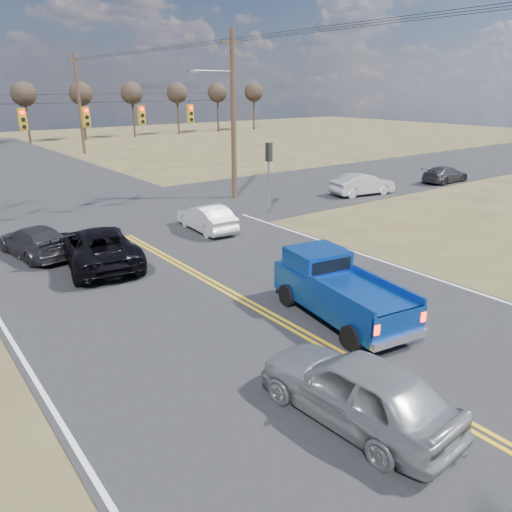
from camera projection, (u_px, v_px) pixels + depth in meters
ground at (343, 356)px, 13.17m from camera, size 160.00×160.00×0.00m
road_main at (166, 258)px, 20.73m from camera, size 14.00×120.00×0.02m
road_cross at (97, 219)px, 26.77m from camera, size 120.00×12.00×0.02m
signal_gantry at (98, 122)px, 25.26m from camera, size 19.60×4.83×10.00m
utility_poles at (93, 120)px, 24.33m from camera, size 19.60×58.32×10.00m
treeline at (37, 104)px, 31.70m from camera, size 87.00×117.80×7.40m
pickup_truck at (338, 290)px, 15.09m from camera, size 2.61×5.25×1.89m
silver_suv at (356, 388)px, 10.43m from camera, size 2.15×4.64×1.54m
black_suv at (98, 246)px, 19.66m from camera, size 3.41×5.92×1.55m
white_car_queue at (206, 218)px, 24.43m from camera, size 1.67×4.10×1.32m
dgrey_car_queue at (35, 241)px, 20.76m from camera, size 2.48×4.66×1.29m
cross_car_east_near at (362, 184)px, 32.53m from camera, size 2.23×4.54×1.43m
cross_car_east_far at (445, 174)px, 36.79m from camera, size 1.74×4.18×1.21m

